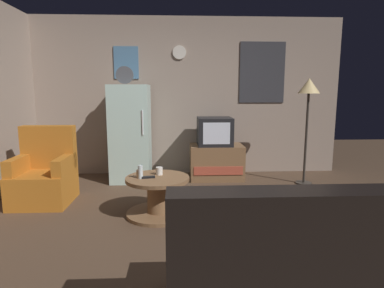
{
  "coord_description": "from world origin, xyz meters",
  "views": [
    {
      "loc": [
        -0.16,
        -3.09,
        1.41
      ],
      "look_at": [
        0.03,
        0.9,
        0.75
      ],
      "focal_mm": 30.25,
      "sensor_mm": 36.0,
      "label": 1
    }
  ],
  "objects": [
    {
      "name": "fridge",
      "position": [
        -0.88,
        1.96,
        0.75
      ],
      "size": [
        0.6,
        0.62,
        1.77
      ],
      "color": "silver",
      "rests_on": "ground_plane"
    },
    {
      "name": "wall_with_art",
      "position": [
        0.01,
        2.45,
        1.31
      ],
      "size": [
        5.2,
        0.12,
        2.61
      ],
      "color": "gray",
      "rests_on": "ground_plane"
    },
    {
      "name": "standing_lamp",
      "position": [
        1.78,
        1.63,
        1.36
      ],
      "size": [
        0.32,
        0.32,
        1.59
      ],
      "color": "#332D28",
      "rests_on": "ground_plane"
    },
    {
      "name": "crt_tv",
      "position": [
        0.44,
        1.98,
        0.77
      ],
      "size": [
        0.54,
        0.51,
        0.44
      ],
      "color": "black",
      "rests_on": "tv_stand"
    },
    {
      "name": "mug_ceramic_tan",
      "position": [
        -0.58,
        0.44,
        0.49
      ],
      "size": [
        0.08,
        0.08,
        0.09
      ],
      "primitive_type": "cylinder",
      "color": "tan",
      "rests_on": "coffee_table"
    },
    {
      "name": "mug_ceramic_white",
      "position": [
        -0.37,
        0.56,
        0.49
      ],
      "size": [
        0.08,
        0.08,
        0.09
      ],
      "primitive_type": "cylinder",
      "color": "silver",
      "rests_on": "coffee_table"
    },
    {
      "name": "armchair",
      "position": [
        -1.85,
        0.98,
        0.34
      ],
      "size": [
        0.68,
        0.68,
        0.96
      ],
      "color": "#B2661E",
      "rests_on": "ground_plane"
    },
    {
      "name": "remote_control",
      "position": [
        -0.49,
        0.42,
        0.46
      ],
      "size": [
        0.16,
        0.07,
        0.02
      ],
      "primitive_type": "cube",
      "rotation": [
        0.0,
        0.0,
        0.2
      ],
      "color": "black",
      "rests_on": "coffee_table"
    },
    {
      "name": "ground_plane",
      "position": [
        0.0,
        0.0,
        0.0
      ],
      "size": [
        12.0,
        12.0,
        0.0
      ],
      "primitive_type": "plane",
      "color": "#4C3828"
    },
    {
      "name": "tv_stand",
      "position": [
        0.47,
        1.98,
        0.28
      ],
      "size": [
        0.84,
        0.53,
        0.55
      ],
      "color": "brown",
      "rests_on": "ground_plane"
    },
    {
      "name": "couch",
      "position": [
        0.63,
        -1.34,
        0.31
      ],
      "size": [
        1.7,
        0.8,
        0.92
      ],
      "color": "black",
      "rests_on": "ground_plane"
    },
    {
      "name": "wine_glass",
      "position": [
        -0.57,
        0.41,
        0.52
      ],
      "size": [
        0.05,
        0.05,
        0.15
      ],
      "primitive_type": "cylinder",
      "color": "silver",
      "rests_on": "coffee_table"
    },
    {
      "name": "coffee_table",
      "position": [
        -0.38,
        0.46,
        0.22
      ],
      "size": [
        0.72,
        0.72,
        0.45
      ],
      "color": "brown",
      "rests_on": "ground_plane"
    }
  ]
}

